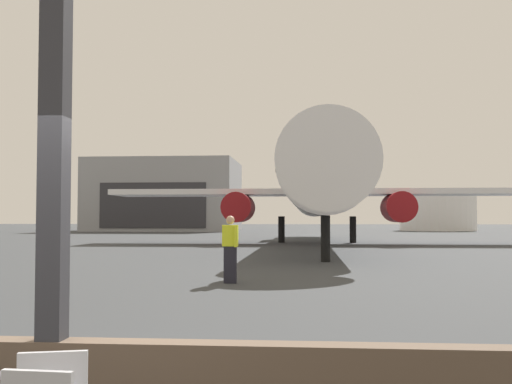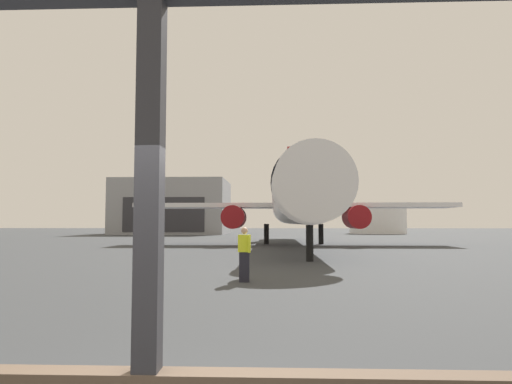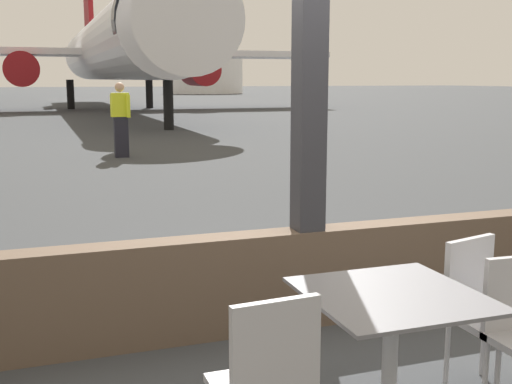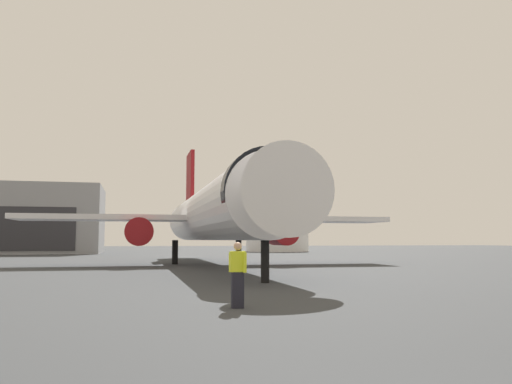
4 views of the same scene
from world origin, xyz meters
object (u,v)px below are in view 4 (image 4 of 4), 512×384
(distant_hangar, at_px, (32,220))
(ground_crew_worker, at_px, (238,274))
(fuel_storage_tank, at_px, (277,236))
(airplane, at_px, (214,213))

(distant_hangar, bearing_deg, ground_crew_worker, -75.32)
(fuel_storage_tank, bearing_deg, distant_hangar, -174.69)
(fuel_storage_tank, bearing_deg, ground_crew_worker, -106.36)
(airplane, xyz_separation_m, fuel_storage_tank, (16.34, 42.57, -1.25))
(airplane, xyz_separation_m, ground_crew_worker, (-2.70, -22.29, -2.73))
(airplane, xyz_separation_m, distant_hangar, (-18.83, 39.31, 0.87))
(ground_crew_worker, distance_m, distant_hangar, 63.77)
(ground_crew_worker, relative_size, distant_hangar, 0.10)
(ground_crew_worker, xyz_separation_m, fuel_storage_tank, (19.04, 64.86, 1.48))
(ground_crew_worker, bearing_deg, distant_hangar, 104.68)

